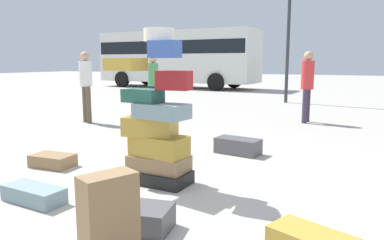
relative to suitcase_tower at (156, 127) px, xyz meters
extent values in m
plane|color=#ADA89E|center=(0.11, -0.25, -0.70)|extent=(80.00, 80.00, 0.00)
cube|color=black|center=(0.03, 0.01, -0.62)|extent=(0.77, 0.48, 0.16)
cube|color=olive|center=(0.01, 0.03, -0.45)|extent=(0.73, 0.44, 0.18)
cube|color=#B28C33|center=(0.01, 0.03, -0.24)|extent=(0.71, 0.46, 0.25)
cube|color=#B28C33|center=(-0.10, 0.02, 0.00)|extent=(0.67, 0.45, 0.23)
cube|color=gray|center=(0.09, -0.02, 0.20)|extent=(0.67, 0.44, 0.18)
cube|color=#26594C|center=(-0.19, 0.00, 0.37)|extent=(0.49, 0.32, 0.16)
cube|color=maroon|center=(0.22, 0.05, 0.56)|extent=(0.41, 0.26, 0.22)
cube|color=#B28C33|center=(-0.29, -0.20, 0.75)|extent=(0.51, 0.36, 0.14)
cube|color=#334F99|center=(0.21, -0.15, 0.92)|extent=(0.35, 0.22, 0.19)
cylinder|color=beige|center=(0.07, -0.02, 1.08)|extent=(0.35, 0.35, 0.15)
cube|color=gray|center=(-0.86, -1.11, -0.61)|extent=(0.73, 0.34, 0.17)
cube|color=#4C4C51|center=(0.43, 1.84, -0.57)|extent=(0.76, 0.46, 0.25)
cube|color=olive|center=(0.64, -1.75, -0.35)|extent=(0.36, 0.45, 0.69)
cube|color=olive|center=(-1.71, -0.01, -0.61)|extent=(0.61, 0.40, 0.18)
cube|color=#4C4C51|center=(0.50, -1.18, -0.59)|extent=(0.66, 0.49, 0.22)
cylinder|color=black|center=(-3.29, 5.34, -0.31)|extent=(0.12, 0.12, 0.79)
cylinder|color=black|center=(-3.17, 5.15, -0.31)|extent=(0.12, 0.12, 0.79)
cylinder|color=#4C9959|center=(-3.23, 5.24, 0.41)|extent=(0.30, 0.30, 0.65)
sphere|color=tan|center=(-3.23, 5.24, 0.85)|extent=(0.22, 0.22, 0.22)
cylinder|color=#3F334C|center=(0.96, 5.63, -0.29)|extent=(0.12, 0.12, 0.82)
cylinder|color=#3F334C|center=(0.93, 5.41, -0.29)|extent=(0.12, 0.12, 0.82)
cylinder|color=red|center=(0.94, 5.52, 0.46)|extent=(0.30, 0.30, 0.69)
sphere|color=tan|center=(0.94, 5.52, 0.91)|extent=(0.22, 0.22, 0.22)
cylinder|color=brown|center=(-3.98, 3.26, -0.25)|extent=(0.12, 0.12, 0.89)
cylinder|color=brown|center=(-3.79, 3.16, -0.25)|extent=(0.12, 0.12, 0.89)
cylinder|color=white|center=(-3.88, 3.21, 0.49)|extent=(0.30, 0.30, 0.60)
sphere|color=tan|center=(-3.88, 3.21, 0.90)|extent=(0.22, 0.22, 0.22)
cube|color=silver|center=(-7.67, 15.20, 1.05)|extent=(9.38, 2.96, 2.80)
cube|color=black|center=(-7.67, 15.20, 1.54)|extent=(9.19, 2.97, 0.70)
cylinder|color=black|center=(-4.60, 16.30, -0.25)|extent=(0.91, 0.29, 0.90)
cylinder|color=black|center=(-4.72, 13.80, -0.25)|extent=(0.91, 0.29, 0.90)
cylinder|color=black|center=(-10.61, 16.60, -0.25)|extent=(0.91, 0.29, 0.90)
cylinder|color=black|center=(-10.74, 14.10, -0.25)|extent=(0.91, 0.29, 0.90)
cylinder|color=#333338|center=(-0.40, 9.83, 2.20)|extent=(0.12, 0.12, 5.79)
camera|label=1|loc=(2.27, -3.78, 0.78)|focal=34.65mm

